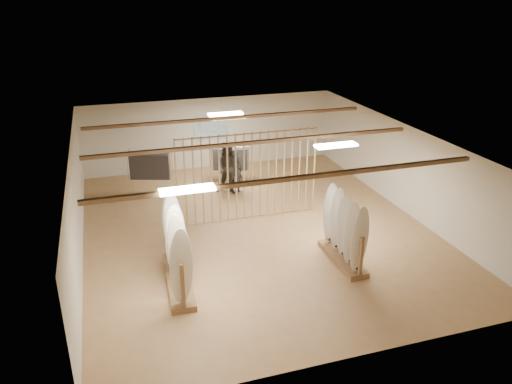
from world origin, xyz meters
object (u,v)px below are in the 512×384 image
object	(u,v)px
clothing_rack_b	(230,159)
rack_right	(344,239)
shopper_a	(234,167)
rack_left	(177,258)
shopper_b	(228,164)
clothing_rack_a	(150,166)

from	to	relation	value
clothing_rack_b	rack_right	bearing A→B (deg)	-59.61
rack_right	shopper_a	distance (m)	5.81
rack_left	clothing_rack_b	world-z (taller)	rack_left
rack_right	shopper_b	world-z (taller)	shopper_b
clothing_rack_a	shopper_a	bearing A→B (deg)	4.84
clothing_rack_a	clothing_rack_b	world-z (taller)	clothing_rack_a
clothing_rack_a	clothing_rack_b	distance (m)	2.95
clothing_rack_a	shopper_b	world-z (taller)	shopper_b
clothing_rack_b	clothing_rack_a	bearing A→B (deg)	-157.64
clothing_rack_b	rack_left	bearing A→B (deg)	-96.90
clothing_rack_b	shopper_a	bearing A→B (deg)	-78.20
rack_right	shopper_a	size ratio (longest dim) A/B	1.11
rack_left	shopper_b	distance (m)	5.94
clothing_rack_a	shopper_b	size ratio (longest dim) A/B	0.74
rack_right	clothing_rack_a	bearing A→B (deg)	124.82
rack_right	rack_left	bearing A→B (deg)	177.67
rack_right	clothing_rack_a	size ratio (longest dim) A/B	1.30
shopper_a	rack_right	bearing A→B (deg)	125.08
shopper_b	clothing_rack_a	bearing A→B (deg)	-161.35
shopper_a	shopper_b	size ratio (longest dim) A/B	0.86
clothing_rack_b	shopper_a	distance (m)	0.88
clothing_rack_b	shopper_b	xyz separation A→B (m)	(-0.34, -0.97, 0.13)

